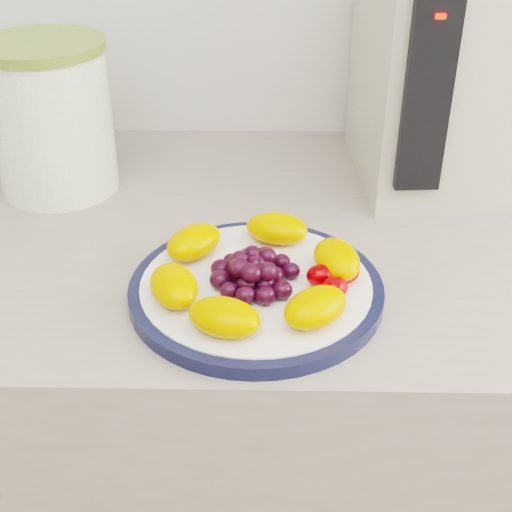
{
  "coord_description": "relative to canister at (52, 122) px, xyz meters",
  "views": [
    {
      "loc": [
        0.03,
        0.43,
        1.34
      ],
      "look_at": [
        0.02,
        1.04,
        0.95
      ],
      "focal_mm": 50.0,
      "sensor_mm": 36.0,
      "label": 1
    }
  ],
  "objects": [
    {
      "name": "canister",
      "position": [
        0.0,
        0.0,
        0.0
      ],
      "size": [
        0.2,
        0.2,
        0.19
      ],
      "primitive_type": "cylinder",
      "rotation": [
        0.0,
        0.0,
        -0.32
      ],
      "color": "#3C701A",
      "rests_on": "counter"
    },
    {
      "name": "plate_face",
      "position": [
        0.27,
        -0.25,
        -0.08
      ],
      "size": [
        0.24,
        0.24,
        0.02
      ],
      "primitive_type": "cylinder",
      "color": "white",
      "rests_on": "counter"
    },
    {
      "name": "appliance_panel",
      "position": [
        0.46,
        -0.08,
        0.07
      ],
      "size": [
        0.05,
        0.02,
        0.23
      ],
      "primitive_type": "cube",
      "rotation": [
        0.0,
        0.0,
        0.07
      ],
      "color": "black",
      "rests_on": "appliance_body"
    },
    {
      "name": "appliance_body",
      "position": [
        0.5,
        0.05,
        0.06
      ],
      "size": [
        0.2,
        0.26,
        0.31
      ],
      "primitive_type": "cube",
      "rotation": [
        0.0,
        0.0,
        0.07
      ],
      "color": "#B6AE9B",
      "rests_on": "counter"
    },
    {
      "name": "cabinet_face",
      "position": [
        0.25,
        -0.1,
        -0.57
      ],
      "size": [
        3.48,
        0.58,
        0.84
      ],
      "primitive_type": "cube",
      "color": "#9F8160",
      "rests_on": "floor"
    },
    {
      "name": "canister_lid",
      "position": [
        0.0,
        0.0,
        0.1
      ],
      "size": [
        0.2,
        0.2,
        0.01
      ],
      "primitive_type": "cylinder",
      "rotation": [
        0.0,
        0.0,
        -0.32
      ],
      "color": "olive",
      "rests_on": "canister"
    },
    {
      "name": "plate_rim",
      "position": [
        0.27,
        -0.25,
        -0.09
      ],
      "size": [
        0.27,
        0.27,
        0.01
      ],
      "primitive_type": "cylinder",
      "color": "#111634",
      "rests_on": "counter"
    },
    {
      "name": "counter",
      "position": [
        0.25,
        -0.1,
        -0.54
      ],
      "size": [
        3.5,
        0.6,
        0.9
      ],
      "primitive_type": "cube",
      "color": "gray",
      "rests_on": "floor"
    },
    {
      "name": "fruit_plate",
      "position": [
        0.27,
        -0.26,
        -0.06
      ],
      "size": [
        0.23,
        0.23,
        0.03
      ],
      "color": "#FF8700",
      "rests_on": "plate_face"
    },
    {
      "name": "appliance_led",
      "position": [
        0.46,
        -0.09,
        0.16
      ],
      "size": [
        0.01,
        0.01,
        0.01
      ],
      "primitive_type": "cube",
      "rotation": [
        0.0,
        0.0,
        0.07
      ],
      "color": "#FF0C05",
      "rests_on": "appliance_panel"
    }
  ]
}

